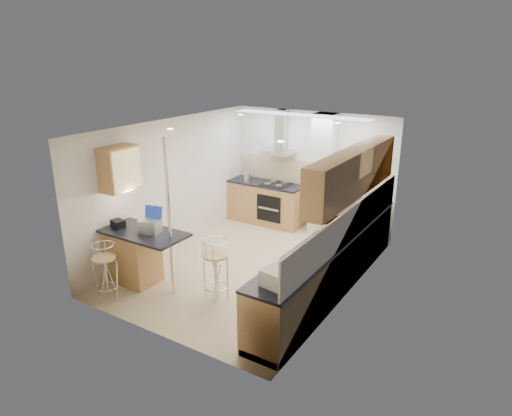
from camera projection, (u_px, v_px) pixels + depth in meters
The scene contains 16 objects.
ground at pixel (251, 267), 8.14m from camera, with size 4.80×4.80×0.00m, color tan.
room_shell at pixel (279, 182), 7.78m from camera, with size 3.64×4.84×2.51m.
right_counter at pixel (331, 263), 7.24m from camera, with size 0.63×4.40×0.92m.
back_counter at pixel (266, 202), 10.15m from camera, with size 1.70×0.63×0.92m.
peninsula at pixel (145, 258), 7.39m from camera, with size 1.47×0.72×0.94m.
microwave at pixel (333, 228), 7.05m from camera, with size 0.48×0.32×0.27m, color white.
laptop at pixel (150, 226), 7.16m from camera, with size 0.31×0.23×0.22m, color #9C9EA3.
bag at pixel (118, 224), 7.39m from camera, with size 0.23×0.17×0.12m, color black.
bar_stool_near at pixel (106, 272), 6.96m from camera, with size 0.38×0.38×0.92m, color tan, non-canonical shape.
bar_stool_end at pixel (216, 270), 6.91m from camera, with size 0.41×0.41×1.00m, color tan, non-canonical shape.
jar_a at pixel (356, 223), 7.39m from camera, with size 0.12×0.12×0.19m, color beige.
jar_b at pixel (362, 217), 7.72m from camera, with size 0.11×0.11×0.14m, color beige.
jar_c at pixel (324, 247), 6.50m from camera, with size 0.14×0.14×0.19m, color beige.
jar_d at pixel (313, 244), 6.62m from camera, with size 0.10×0.10×0.15m, color white.
bread_bin at pixel (279, 276), 5.61m from camera, with size 0.32×0.41×0.21m, color beige.
kettle at pixel (247, 177), 10.04m from camera, with size 0.16×0.16×0.21m, color #B8BBBD.
Camera 1 is at (3.97, -6.19, 3.65)m, focal length 32.00 mm.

